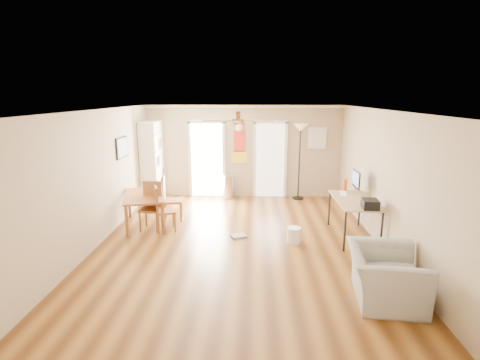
{
  "coord_description": "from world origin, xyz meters",
  "views": [
    {
      "loc": [
        0.27,
        -6.72,
        2.87
      ],
      "look_at": [
        0.0,
        0.6,
        1.15
      ],
      "focal_mm": 27.2,
      "sensor_mm": 36.0,
      "label": 1
    }
  ],
  "objects_px": {
    "dining_chair_right_a": "(173,198)",
    "computer_desk": "(353,218)",
    "printer": "(370,204)",
    "torchiere_lamp": "(299,162)",
    "dining_chair_right_b": "(166,209)",
    "dining_chair_near": "(151,207)",
    "dining_table": "(145,210)",
    "trash_can": "(228,187)",
    "bookshelf": "(153,161)",
    "wastebasket_a": "(294,235)",
    "armchair": "(385,276)"
  },
  "relations": [
    {
      "from": "dining_chair_right_a",
      "to": "computer_desk",
      "type": "height_order",
      "value": "dining_chair_right_a"
    },
    {
      "from": "printer",
      "to": "torchiere_lamp",
      "type": "bearing_deg",
      "value": 108.52
    },
    {
      "from": "dining_chair_right_a",
      "to": "printer",
      "type": "distance_m",
      "value": 4.34
    },
    {
      "from": "dining_chair_right_b",
      "to": "dining_chair_near",
      "type": "bearing_deg",
      "value": 61.85
    },
    {
      "from": "dining_table",
      "to": "trash_can",
      "type": "height_order",
      "value": "dining_table"
    },
    {
      "from": "bookshelf",
      "to": "torchiere_lamp",
      "type": "distance_m",
      "value": 4.07
    },
    {
      "from": "trash_can",
      "to": "torchiere_lamp",
      "type": "height_order",
      "value": "torchiere_lamp"
    },
    {
      "from": "computer_desk",
      "to": "dining_table",
      "type": "bearing_deg",
      "value": 172.76
    },
    {
      "from": "dining_chair_near",
      "to": "wastebasket_a",
      "type": "relative_size",
      "value": 3.27
    },
    {
      "from": "dining_table",
      "to": "armchair",
      "type": "xyz_separation_m",
      "value": [
        4.3,
        -2.93,
        0.01
      ]
    },
    {
      "from": "trash_can",
      "to": "armchair",
      "type": "bearing_deg",
      "value": -63.65
    },
    {
      "from": "trash_can",
      "to": "wastebasket_a",
      "type": "relative_size",
      "value": 2.11
    },
    {
      "from": "torchiere_lamp",
      "to": "printer",
      "type": "relative_size",
      "value": 6.34
    },
    {
      "from": "computer_desk",
      "to": "armchair",
      "type": "bearing_deg",
      "value": -94.2
    },
    {
      "from": "bookshelf",
      "to": "trash_can",
      "type": "xyz_separation_m",
      "value": [
        2.09,
        0.17,
        -0.75
      ]
    },
    {
      "from": "printer",
      "to": "dining_table",
      "type": "bearing_deg",
      "value": 169.69
    },
    {
      "from": "bookshelf",
      "to": "wastebasket_a",
      "type": "relative_size",
      "value": 6.89
    },
    {
      "from": "printer",
      "to": "armchair",
      "type": "height_order",
      "value": "printer"
    },
    {
      "from": "wastebasket_a",
      "to": "armchair",
      "type": "xyz_separation_m",
      "value": [
        1.06,
        -2.03,
        0.21
      ]
    },
    {
      "from": "dining_table",
      "to": "printer",
      "type": "xyz_separation_m",
      "value": [
        4.6,
        -1.15,
        0.54
      ]
    },
    {
      "from": "dining_chair_right_a",
      "to": "wastebasket_a",
      "type": "distance_m",
      "value": 3.0
    },
    {
      "from": "bookshelf",
      "to": "printer",
      "type": "distance_m",
      "value": 5.93
    },
    {
      "from": "dining_table",
      "to": "printer",
      "type": "height_order",
      "value": "printer"
    },
    {
      "from": "bookshelf",
      "to": "dining_chair_right_a",
      "type": "height_order",
      "value": "bookshelf"
    },
    {
      "from": "dining_table",
      "to": "trash_can",
      "type": "bearing_deg",
      "value": 52.65
    },
    {
      "from": "dining_table",
      "to": "printer",
      "type": "distance_m",
      "value": 4.77
    },
    {
      "from": "bookshelf",
      "to": "dining_chair_near",
      "type": "distance_m",
      "value": 2.5
    },
    {
      "from": "bookshelf",
      "to": "printer",
      "type": "bearing_deg",
      "value": -51.85
    },
    {
      "from": "torchiere_lamp",
      "to": "computer_desk",
      "type": "distance_m",
      "value": 3.0
    },
    {
      "from": "dining_table",
      "to": "dining_chair_right_b",
      "type": "xyz_separation_m",
      "value": [
        0.55,
        -0.33,
        0.14
      ]
    },
    {
      "from": "bookshelf",
      "to": "torchiere_lamp",
      "type": "height_order",
      "value": "bookshelf"
    },
    {
      "from": "dining_table",
      "to": "bookshelf",
      "type": "bearing_deg",
      "value": 99.82
    },
    {
      "from": "dining_chair_right_a",
      "to": "computer_desk",
      "type": "xyz_separation_m",
      "value": [
        3.92,
        -0.94,
        -0.12
      ]
    },
    {
      "from": "dining_chair_near",
      "to": "armchair",
      "type": "bearing_deg",
      "value": -29.76
    },
    {
      "from": "dining_chair_right_b",
      "to": "printer",
      "type": "relative_size",
      "value": 2.94
    },
    {
      "from": "bookshelf",
      "to": "armchair",
      "type": "distance_m",
      "value": 6.9
    },
    {
      "from": "dining_chair_near",
      "to": "printer",
      "type": "xyz_separation_m",
      "value": [
        4.39,
        -0.88,
        0.38
      ]
    },
    {
      "from": "printer",
      "to": "armchair",
      "type": "bearing_deg",
      "value": -95.79
    },
    {
      "from": "dining_chair_right_b",
      "to": "wastebasket_a",
      "type": "bearing_deg",
      "value": -121.42
    },
    {
      "from": "dining_chair_right_b",
      "to": "wastebasket_a",
      "type": "xyz_separation_m",
      "value": [
        2.69,
        -0.58,
        -0.33
      ]
    },
    {
      "from": "dining_chair_near",
      "to": "armchair",
      "type": "height_order",
      "value": "dining_chair_near"
    },
    {
      "from": "dining_chair_right_a",
      "to": "armchair",
      "type": "distance_m",
      "value": 5.0
    },
    {
      "from": "dining_chair_right_a",
      "to": "trash_can",
      "type": "relative_size",
      "value": 1.57
    },
    {
      "from": "dining_chair_right_a",
      "to": "trash_can",
      "type": "bearing_deg",
      "value": -40.53
    },
    {
      "from": "computer_desk",
      "to": "armchair",
      "type": "relative_size",
      "value": 1.33
    },
    {
      "from": "computer_desk",
      "to": "printer",
      "type": "height_order",
      "value": "printer"
    },
    {
      "from": "armchair",
      "to": "torchiere_lamp",
      "type": "bearing_deg",
      "value": 13.74
    },
    {
      "from": "trash_can",
      "to": "computer_desk",
      "type": "distance_m",
      "value": 3.95
    },
    {
      "from": "computer_desk",
      "to": "wastebasket_a",
      "type": "relative_size",
      "value": 4.77
    },
    {
      "from": "wastebasket_a",
      "to": "printer",
      "type": "bearing_deg",
      "value": -10.31
    }
  ]
}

